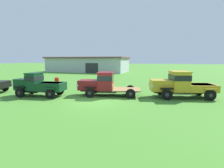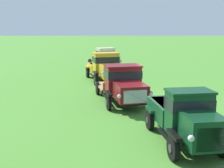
{
  "view_description": "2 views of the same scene",
  "coord_description": "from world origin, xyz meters",
  "px_view_note": "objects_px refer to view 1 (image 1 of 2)",
  "views": [
    {
      "loc": [
        5.22,
        -12.67,
        3.29
      ],
      "look_at": [
        0.51,
        2.77,
        1.0
      ],
      "focal_mm": 28.0,
      "sensor_mm": 36.0,
      "label": 1
    },
    {
      "loc": [
        -15.38,
        2.98,
        4.26
      ],
      "look_at": [
        0.51,
        2.77,
        1.0
      ],
      "focal_mm": 45.0,
      "sensor_mm": 36.0,
      "label": 2
    }
  ],
  "objects_px": {
    "farm_shed": "(88,64)",
    "oil_drum_beside_row": "(57,81)",
    "vintage_truck_far_side": "(181,84)",
    "vintage_truck_second_in_line": "(39,85)",
    "vintage_truck_midrow_center": "(103,83)"
  },
  "relations": [
    {
      "from": "vintage_truck_midrow_center",
      "to": "oil_drum_beside_row",
      "type": "xyz_separation_m",
      "value": [
        -8.21,
        4.83,
        -0.67
      ]
    },
    {
      "from": "farm_shed",
      "to": "vintage_truck_midrow_center",
      "type": "distance_m",
      "value": 31.68
    },
    {
      "from": "farm_shed",
      "to": "oil_drum_beside_row",
      "type": "xyz_separation_m",
      "value": [
        6.18,
        -23.38,
        -1.5
      ]
    },
    {
      "from": "vintage_truck_midrow_center",
      "to": "vintage_truck_far_side",
      "type": "distance_m",
      "value": 6.77
    },
    {
      "from": "farm_shed",
      "to": "oil_drum_beside_row",
      "type": "bearing_deg",
      "value": -75.19
    },
    {
      "from": "farm_shed",
      "to": "vintage_truck_far_side",
      "type": "height_order",
      "value": "farm_shed"
    },
    {
      "from": "farm_shed",
      "to": "vintage_truck_second_in_line",
      "type": "height_order",
      "value": "farm_shed"
    },
    {
      "from": "vintage_truck_far_side",
      "to": "oil_drum_beside_row",
      "type": "bearing_deg",
      "value": 165.93
    },
    {
      "from": "vintage_truck_second_in_line",
      "to": "vintage_truck_midrow_center",
      "type": "distance_m",
      "value": 5.79
    },
    {
      "from": "vintage_truck_midrow_center",
      "to": "farm_shed",
      "type": "bearing_deg",
      "value": 117.02
    },
    {
      "from": "vintage_truck_second_in_line",
      "to": "vintage_truck_midrow_center",
      "type": "bearing_deg",
      "value": 19.37
    },
    {
      "from": "farm_shed",
      "to": "vintage_truck_second_in_line",
      "type": "relative_size",
      "value": 4.42
    },
    {
      "from": "vintage_truck_far_side",
      "to": "vintage_truck_second_in_line",
      "type": "bearing_deg",
      "value": -166.02
    },
    {
      "from": "vintage_truck_midrow_center",
      "to": "oil_drum_beside_row",
      "type": "distance_m",
      "value": 9.55
    },
    {
      "from": "vintage_truck_midrow_center",
      "to": "oil_drum_beside_row",
      "type": "bearing_deg",
      "value": 149.52
    }
  ]
}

